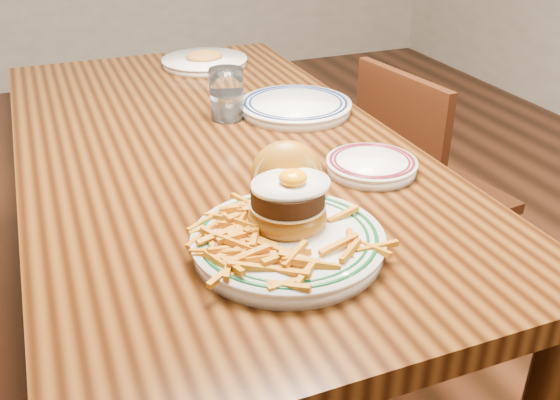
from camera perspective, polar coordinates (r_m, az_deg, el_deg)
name	(u,v)px	position (r m, az deg, el deg)	size (l,w,h in m)	color
floor	(225,382)	(1.88, -5.08, -16.21)	(6.00, 6.00, 0.00)	black
table	(213,175)	(1.49, -6.15, 2.25)	(0.85, 1.60, 0.75)	black
chair_right	(420,189)	(1.96, 12.72, 1.02)	(0.43, 0.43, 0.81)	#3F1A0D
main_plate	(288,224)	(1.03, 0.72, -2.19)	(0.32, 0.34, 0.15)	white
side_plate	(372,164)	(1.30, 8.37, 3.24)	(0.19, 0.20, 0.03)	white
rear_plate	(295,106)	(1.62, 1.43, 8.60)	(0.29, 0.29, 0.03)	white
water_glass	(227,97)	(1.57, -4.88, 9.35)	(0.08, 0.08, 0.13)	white
far_plate	(205,61)	(2.03, -6.90, 12.50)	(0.27, 0.27, 0.05)	white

